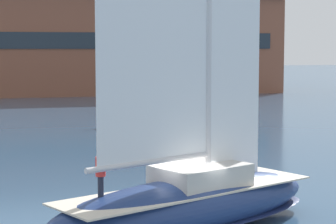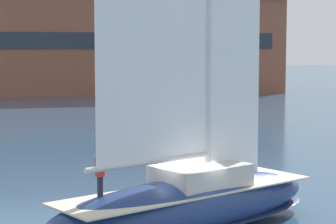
{
  "view_description": "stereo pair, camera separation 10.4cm",
  "coord_description": "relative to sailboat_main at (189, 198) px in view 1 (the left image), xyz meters",
  "views": [
    {
      "loc": [
        -6.51,
        -22.44,
        6.74
      ],
      "look_at": [
        0.0,
        3.0,
        4.13
      ],
      "focal_mm": 70.0,
      "sensor_mm": 36.0,
      "label": 1
    },
    {
      "loc": [
        -6.41,
        -22.47,
        6.74
      ],
      "look_at": [
        0.0,
        3.0,
        4.13
      ],
      "focal_mm": 70.0,
      "sensor_mm": 36.0,
      "label": 2
    }
  ],
  "objects": [
    {
      "name": "waterfront_building",
      "position": [
        10.89,
        73.85,
        6.03
      ],
      "size": [
        46.58,
        16.96,
        14.5
      ],
      "color": "brown",
      "rests_on": "ground"
    },
    {
      "name": "sailboat_moored_far_slip",
      "position": [
        10.32,
        39.89,
        -0.38
      ],
      "size": [
        2.65,
        7.86,
        10.65
      ],
      "color": "white",
      "rests_on": "ground"
    },
    {
      "name": "sailboat_main",
      "position": [
        0.0,
        0.0,
        0.0
      ],
      "size": [
        12.2,
        8.05,
        16.35
      ],
      "color": "navy",
      "rests_on": "ground"
    }
  ]
}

